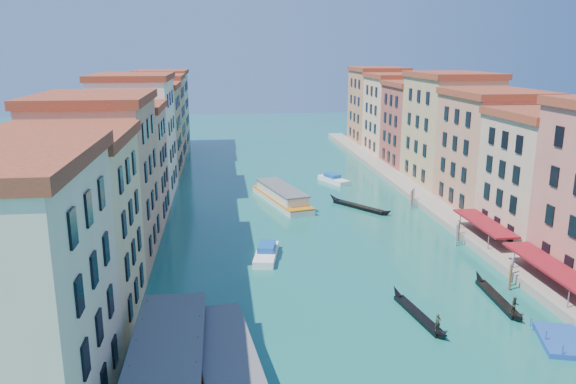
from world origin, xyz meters
name	(u,v)px	position (x,y,z in m)	size (l,w,h in m)	color
left_bank_palazzos	(131,147)	(-26.00, 64.68, 9.71)	(12.80, 128.40, 21.00)	beige
right_bank_palazzos	(462,140)	(30.00, 65.00, 9.75)	(12.80, 128.40, 21.00)	#964F3E
quay	(415,193)	(22.00, 65.00, 0.50)	(4.00, 140.00, 1.00)	gray
restaurant_awnings	(555,269)	(22.19, 23.00, 2.99)	(3.20, 44.55, 3.12)	maroon
vaporetto_stop	(169,365)	(-16.00, 12.00, 1.44)	(5.40, 16.40, 3.65)	#5B5A5D
mooring_poles_right	(498,265)	(19.10, 28.80, 1.30)	(1.44, 54.24, 3.20)	brown
mooring_poles_left	(136,369)	(-18.50, 12.00, 1.30)	(0.24, 8.24, 3.20)	brown
vaporetto_near	(228,370)	(-11.52, 10.99, 1.31)	(6.73, 19.91, 2.90)	silver
vaporetto_far	(281,196)	(-1.78, 62.96, 1.23)	(8.74, 18.84, 2.73)	silver
gondola_fore	(418,314)	(6.73, 20.13, 0.37)	(2.47, 11.01, 2.20)	black
gondola_right	(498,298)	(15.99, 22.47, 0.44)	(1.50, 11.51, 2.29)	black
gondola_far	(358,206)	(10.17, 58.24, 0.39)	(8.76, 11.58, 1.92)	black
motorboat_mid	(266,253)	(-6.40, 37.72, 0.63)	(3.85, 8.12, 1.62)	white
motorboat_far	(333,179)	(9.83, 76.81, 0.61)	(5.27, 7.90, 1.57)	white
blue_dock	(564,341)	(17.65, 13.80, 0.24)	(5.43, 6.74, 0.49)	#1D489B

